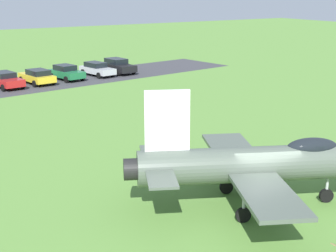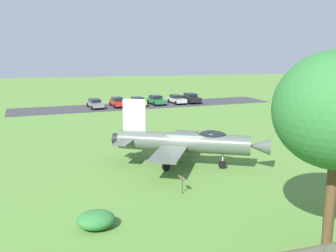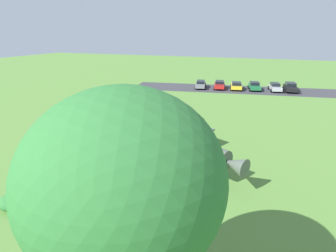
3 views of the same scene
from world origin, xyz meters
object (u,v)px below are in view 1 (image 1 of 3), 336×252
object	(u,v)px
display_jet	(267,162)
parked_car_black	(118,66)
parked_car_green	(66,72)
parked_car_red	(5,80)
parked_car_yellow	(37,76)
parked_car_silver	(97,69)

from	to	relation	value
display_jet	parked_car_black	size ratio (longest dim) A/B	2.43
parked_car_green	parked_car_red	distance (m)	6.34
display_jet	parked_car_red	bearing A→B (deg)	119.39
parked_car_black	parked_car_yellow	size ratio (longest dim) A/B	1.05
parked_car_green	parked_car_yellow	bearing A→B (deg)	-89.92
display_jet	parked_car_black	xyz separation A→B (m)	(10.20, 33.99, -1.11)
parked_car_green	parked_car_black	bearing A→B (deg)	87.23
parked_car_black	parked_car_red	world-z (taller)	parked_car_black
parked_car_silver	parked_car_red	distance (m)	9.95
parked_car_black	parked_car_yellow	world-z (taller)	parked_car_black
parked_car_silver	parked_car_black	bearing A→B (deg)	87.97
parked_car_black	parked_car_silver	bearing A→B (deg)	-87.64
display_jet	parked_car_silver	size ratio (longest dim) A/B	2.51
parked_car_silver	parked_car_yellow	size ratio (longest dim) A/B	1.01
parked_car_red	parked_car_yellow	bearing A→B (deg)	86.17
parked_car_yellow	parked_car_green	bearing A→B (deg)	-86.88
parked_car_green	parked_car_red	xyz separation A→B (m)	(-6.28, -0.90, -0.01)
parked_car_yellow	display_jet	bearing A→B (deg)	170.51
parked_car_black	parked_car_green	world-z (taller)	parked_car_black
parked_car_silver	parked_car_red	xyz separation A→B (m)	(-9.85, -1.42, 0.02)
display_jet	parked_car_yellow	size ratio (longest dim) A/B	2.54
parked_car_yellow	parked_car_red	size ratio (longest dim) A/B	0.99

